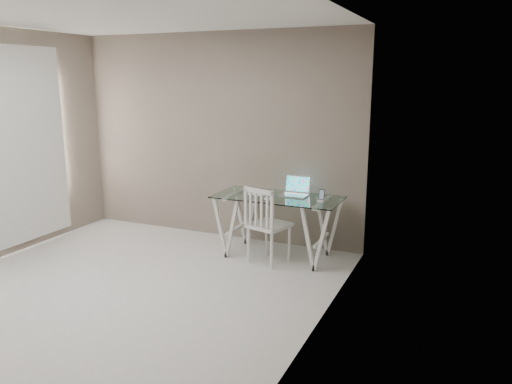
{
  "coord_description": "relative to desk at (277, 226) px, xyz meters",
  "views": [
    {
      "loc": [
        3.12,
        -3.59,
        2.12
      ],
      "look_at": [
        0.9,
        1.47,
        0.85
      ],
      "focal_mm": 35.0,
      "sensor_mm": 36.0,
      "label": 1
    }
  ],
  "objects": [
    {
      "name": "keyboard",
      "position": [
        -0.28,
        -0.03,
        0.37
      ],
      "size": [
        0.29,
        0.12,
        0.01
      ],
      "primitive_type": "cube",
      "color": "silver",
      "rests_on": "desk"
    },
    {
      "name": "laptop",
      "position": [
        0.17,
        0.16,
        0.42
      ],
      "size": [
        0.32,
        0.28,
        0.22
      ],
      "color": "silver",
      "rests_on": "desk"
    },
    {
      "name": "chair",
      "position": [
        -0.04,
        -0.28,
        0.12
      ],
      "size": [
        0.52,
        0.52,
        0.92
      ],
      "rotation": [
        0.0,
        0.0,
        -0.27
      ],
      "color": "silver",
      "rests_on": "ground"
    },
    {
      "name": "phone_dock",
      "position": [
        0.54,
        -0.01,
        0.4
      ],
      "size": [
        0.07,
        0.07,
        0.13
      ],
      "color": "white",
      "rests_on": "desk"
    },
    {
      "name": "mouse",
      "position": [
        -0.03,
        -0.22,
        0.38
      ],
      "size": [
        0.11,
        0.06,
        0.03
      ],
      "primitive_type": "ellipsoid",
      "color": "white",
      "rests_on": "desk"
    },
    {
      "name": "desk",
      "position": [
        0.0,
        0.0,
        0.0
      ],
      "size": [
        1.5,
        0.7,
        0.75
      ],
      "color": "silver",
      "rests_on": "ground"
    },
    {
      "name": "room",
      "position": [
        -1.12,
        -1.75,
        1.33
      ],
      "size": [
        4.5,
        4.52,
        2.71
      ],
      "color": "#B9B6B1",
      "rests_on": "ground"
    }
  ]
}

